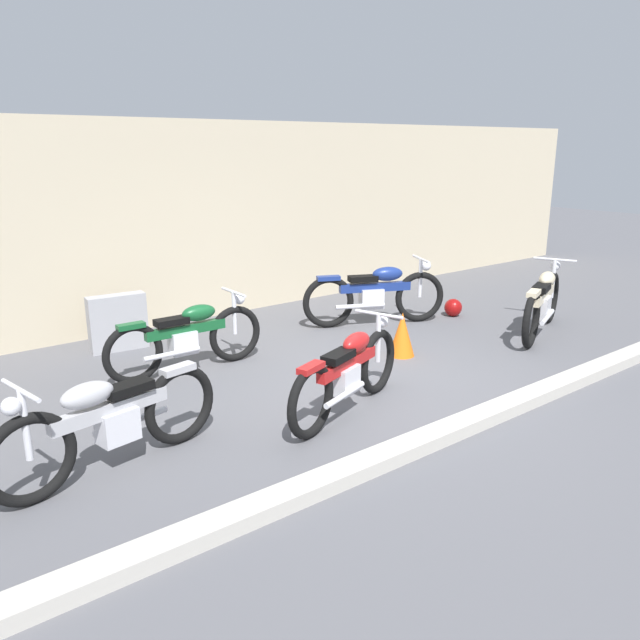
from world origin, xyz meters
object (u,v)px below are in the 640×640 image
Objects in this scene: motorcycle_green at (188,337)px; helmet at (453,308)px; traffic_cone at (402,334)px; motorcycle_red at (348,372)px; motorcycle_silver at (109,421)px; motorcycle_cream at (543,302)px; motorcycle_blue at (376,294)px; stone_marker at (118,323)px.

helmet is at bearing -2.72° from motorcycle_green.
traffic_cone is at bearing -24.37° from motorcycle_green.
helmet is 2.12m from traffic_cone.
motorcycle_green is at bearing 90.18° from motorcycle_red.
helmet is 5.99m from motorcycle_silver.
motorcycle_red is at bearing 163.08° from motorcycle_cream.
motorcycle_blue is 3.15m from motorcycle_red.
motorcycle_silver is (-4.57, -1.81, -0.03)m from motorcycle_blue.
motorcycle_blue is (3.04, 0.11, 0.04)m from motorcycle_green.
stone_marker reaches higher than helmet.
traffic_cone is 0.28× the size of motorcycle_green.
helmet is at bearing -18.81° from stone_marker.
traffic_cone is 0.28× the size of motorcycle_blue.
motorcycle_cream reaches higher than motorcycle_green.
motorcycle_blue is at bearing 23.06° from motorcycle_red.
motorcycle_green is at bearing -75.33° from stone_marker.
motorcycle_blue reaches higher than motorcycle_green.
motorcycle_blue reaches higher than motorcycle_red.
stone_marker is at bearing 138.08° from traffic_cone.
motorcycle_green is at bearing 137.73° from motorcycle_cream.
helmet is 1.35m from motorcycle_blue.
motorcycle_green is 2.29m from motorcycle_silver.
motorcycle_red reaches higher than traffic_cone.
motorcycle_blue reaches higher than motorcycle_silver.
motorcycle_cream is at bearing -31.16° from stone_marker.
helmet is 0.13× the size of motorcycle_cream.
motorcycle_cream reaches higher than stone_marker.
traffic_cone is at bearing 144.03° from motorcycle_cream.
traffic_cone is 2.59m from motorcycle_green.
motorcycle_green reaches higher than helmet.
motorcycle_red is at bearing -69.68° from motorcycle_green.
motorcycle_cream is 1.02× the size of motorcycle_blue.
stone_marker is at bearing -122.13° from motorcycle_silver.
stone_marker is 5.66m from motorcycle_cream.
traffic_cone is (2.67, -2.40, -0.08)m from stone_marker.
motorcycle_silver is (-3.86, -0.59, 0.16)m from traffic_cone.
motorcycle_green is 3.04m from motorcycle_blue.
motorcycle_blue is (3.37, -1.17, 0.10)m from stone_marker.
motorcycle_silver is (-6.04, -0.05, -0.03)m from motorcycle_cream.
motorcycle_silver reaches higher than helmet.
stone_marker is 3.44m from motorcycle_red.
helmet is 0.49× the size of traffic_cone.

